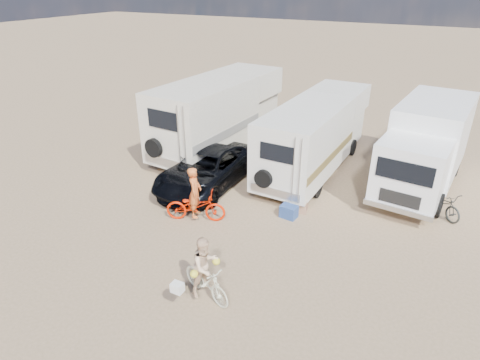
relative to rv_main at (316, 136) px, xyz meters
The scene contains 12 objects.
ground 7.07m from the rv_main, 86.63° to the right, with size 140.00×140.00×0.00m, color #9A7C5B.
rv_main is the anchor object (origin of this frame).
rv_left 4.58m from the rv_main, behind, with size 2.57×7.28×3.32m, color beige, non-canonical shape.
box_truck 4.12m from the rv_main, ahead, with size 2.32×6.38×3.19m, color white, non-canonical shape.
dark_suv 4.67m from the rv_main, 133.23° to the right, with size 2.32×5.04×1.40m, color black.
bike_man 6.20m from the rv_main, 110.58° to the right, with size 0.69×1.97×1.04m, color red.
bike_woman 8.77m from the rv_main, 89.37° to the right, with size 0.47×1.65×0.99m, color beige.
rider_man 6.16m from the rv_main, 110.58° to the right, with size 0.63×0.41×1.73m, color orange.
rider_woman 8.74m from the rv_main, 89.37° to the right, with size 0.77×0.60×1.58m, color #DDB590.
bike_parked 5.34m from the rv_main, 17.45° to the right, with size 0.62×1.76×0.93m, color #242725.
cooler 4.36m from the rv_main, 82.78° to the right, with size 0.55×0.40×0.44m, color navy.
crate 3.82m from the rv_main, 78.74° to the right, with size 0.51×0.51×0.40m, color #956B53.
Camera 1 is at (4.16, -8.54, 7.30)m, focal length 30.71 mm.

